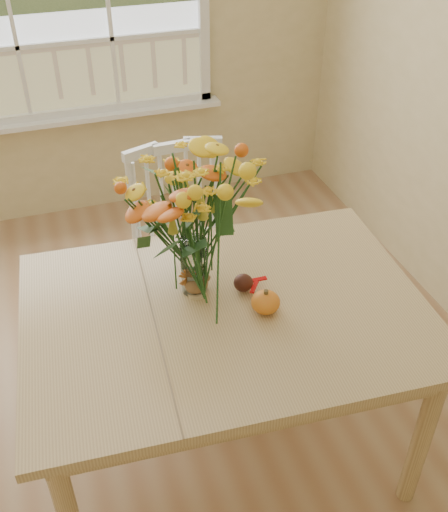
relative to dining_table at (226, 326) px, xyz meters
name	(u,v)px	position (x,y,z in m)	size (l,w,h in m)	color
floor	(103,491)	(-0.56, -0.07, -0.70)	(4.00, 4.50, 0.01)	#9F734D
wall_back	(10,10)	(-0.56, 2.18, 0.66)	(4.00, 0.02, 2.70)	#CDBB83
dining_table	(226,326)	(0.00, 0.00, 0.00)	(1.53, 1.14, 0.78)	tan
windsor_chair	(183,239)	(0.04, 0.78, -0.13)	(0.49, 0.46, 1.01)	white
flower_vase	(192,214)	(-0.08, 0.14, 0.43)	(0.47, 0.47, 0.56)	white
pumpkin	(266,303)	(0.13, -0.07, 0.13)	(0.10, 0.10, 0.08)	orange
turkey_figurine	(197,285)	(-0.08, 0.11, 0.14)	(0.09, 0.07, 0.11)	#CCB78C
dark_gourd	(243,284)	(0.09, 0.07, 0.13)	(0.13, 0.10, 0.07)	#38160F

